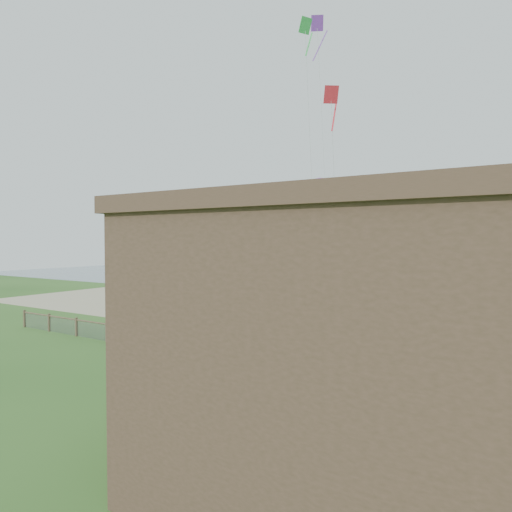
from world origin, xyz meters
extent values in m
plane|color=#305D1F|center=(0.00, 0.00, 0.00)|extent=(160.00, 160.00, 0.00)
cube|color=tan|center=(0.00, 22.00, 0.00)|extent=(72.00, 20.00, 0.02)
cube|color=slate|center=(0.00, 66.00, 0.00)|extent=(160.00, 68.00, 0.02)
cube|color=#463425|center=(13.00, -1.00, 3.50)|extent=(15.00, 10.00, 7.00)
cube|color=brown|center=(13.00, 5.00, 0.25)|extent=(15.00, 2.00, 0.50)
camera|label=1|loc=(14.11, -13.06, 6.39)|focal=32.00mm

